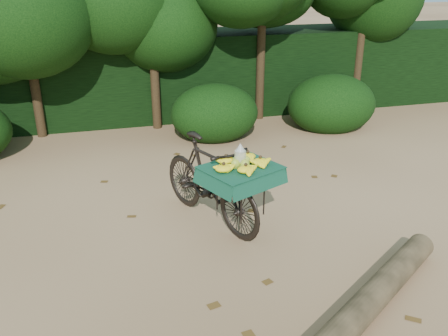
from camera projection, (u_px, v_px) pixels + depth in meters
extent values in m
plane|color=tan|center=(180.00, 273.00, 5.20)|extent=(80.00, 80.00, 0.00)
imported|color=black|center=(210.00, 181.00, 6.06)|extent=(1.26, 1.97, 1.15)
cube|color=black|center=(241.00, 169.00, 5.49)|extent=(0.58, 0.63, 0.03)
cube|color=#165336|center=(241.00, 167.00, 5.48)|extent=(1.04, 0.96, 0.01)
ellipsoid|color=#98AB29|center=(246.00, 161.00, 5.51)|extent=(0.11, 0.09, 0.12)
ellipsoid|color=#98AB29|center=(237.00, 161.00, 5.51)|extent=(0.11, 0.09, 0.12)
ellipsoid|color=#98AB29|center=(235.00, 164.00, 5.41)|extent=(0.11, 0.09, 0.12)
ellipsoid|color=#98AB29|center=(245.00, 164.00, 5.41)|extent=(0.11, 0.09, 0.12)
cylinder|color=#EAE5C6|center=(240.00, 158.00, 5.45)|extent=(0.13, 0.13, 0.17)
cylinder|color=brown|center=(340.00, 334.00, 4.13)|extent=(3.38, 2.35, 0.28)
cube|color=black|center=(126.00, 77.00, 10.45)|extent=(26.00, 1.80, 1.80)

